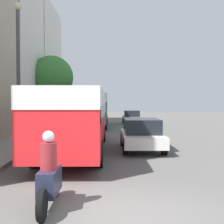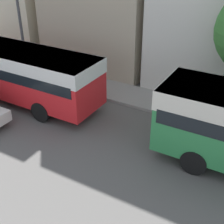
# 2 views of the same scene
# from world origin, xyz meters

# --- Properties ---
(bus_lead) EXTENTS (2.58, 11.52, 2.82)m
(bus_lead) POSITION_xyz_m (-1.85, 8.43, 1.85)
(bus_lead) COLOR red
(bus_lead) RESTS_ON ground_plane
(pedestrian_near_curb) EXTENTS (0.38, 0.38, 1.69)m
(pedestrian_near_curb) POSITION_xyz_m (-5.03, 17.57, 1.01)
(pedestrian_near_curb) COLOR #232838
(pedestrian_near_curb) RESTS_ON sidewalk
(lamp_post) EXTENTS (0.36, 0.36, 6.56)m
(lamp_post) POSITION_xyz_m (-4.35, 7.67, 4.01)
(lamp_post) COLOR #47474C
(lamp_post) RESTS_ON sidewalk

